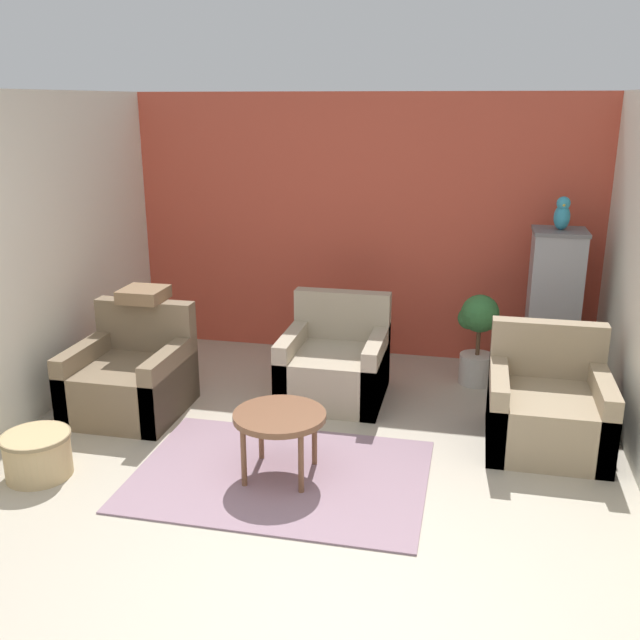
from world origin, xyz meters
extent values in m
plane|color=#B2A893|center=(0.00, 0.00, 0.00)|extent=(20.00, 20.00, 0.00)
cube|color=#C64C38|center=(0.00, 3.52, 1.20)|extent=(4.40, 0.06, 2.40)
cube|color=silver|center=(-2.17, 1.74, 1.20)|extent=(0.06, 3.49, 2.40)
cube|color=gray|center=(-0.10, 1.01, 0.01)|extent=(1.88, 1.34, 0.01)
cylinder|color=brown|center=(-0.10, 1.01, 0.42)|extent=(0.59, 0.59, 0.04)
cylinder|color=brown|center=(-0.28, 0.82, 0.20)|extent=(0.04, 0.04, 0.40)
cylinder|color=brown|center=(0.09, 0.82, 0.20)|extent=(0.04, 0.04, 0.40)
cylinder|color=brown|center=(-0.28, 1.19, 0.20)|extent=(0.04, 0.04, 0.40)
cylinder|color=brown|center=(0.09, 1.19, 0.20)|extent=(0.04, 0.04, 0.40)
cube|color=#7A664C|center=(-1.50, 1.70, 0.20)|extent=(0.81, 0.84, 0.41)
cube|color=#7A664C|center=(-1.50, 2.05, 0.61)|extent=(0.81, 0.14, 0.41)
cube|color=#7A664C|center=(-1.84, 1.70, 0.27)|extent=(0.12, 0.84, 0.55)
cube|color=#7A664C|center=(-1.15, 1.70, 0.27)|extent=(0.12, 0.84, 0.55)
cube|color=#9E896B|center=(1.60, 1.81, 0.20)|extent=(0.81, 0.84, 0.41)
cube|color=#9E896B|center=(1.60, 2.16, 0.61)|extent=(0.81, 0.14, 0.41)
cube|color=#9E896B|center=(1.26, 1.81, 0.27)|extent=(0.12, 0.84, 0.55)
cube|color=#9E896B|center=(1.95, 1.81, 0.27)|extent=(0.12, 0.84, 0.55)
cube|color=tan|center=(-0.01, 2.32, 0.20)|extent=(0.81, 0.84, 0.41)
cube|color=tan|center=(-0.01, 2.67, 0.61)|extent=(0.81, 0.14, 0.41)
cube|color=tan|center=(-0.36, 2.32, 0.27)|extent=(0.12, 0.84, 0.55)
cube|color=tan|center=(0.33, 2.32, 0.27)|extent=(0.12, 0.84, 0.55)
cube|color=slate|center=(1.71, 3.05, 0.06)|extent=(0.60, 0.60, 0.11)
cube|color=#939399|center=(1.71, 3.05, 0.71)|extent=(0.41, 0.41, 1.18)
cube|color=slate|center=(1.71, 3.05, 1.31)|extent=(0.43, 0.43, 0.03)
ellipsoid|color=teal|center=(1.71, 3.05, 1.43)|extent=(0.13, 0.16, 0.20)
sphere|color=teal|center=(1.71, 3.03, 1.54)|extent=(0.11, 0.11, 0.11)
cone|color=gold|center=(1.71, 2.98, 1.54)|extent=(0.05, 0.05, 0.05)
cone|color=teal|center=(1.71, 3.12, 1.41)|extent=(0.06, 0.13, 0.17)
cylinder|color=beige|center=(1.12, 2.90, 0.13)|extent=(0.29, 0.29, 0.26)
cylinder|color=brown|center=(1.12, 2.90, 0.38)|extent=(0.04, 0.04, 0.25)
sphere|color=#337038|center=(1.12, 2.90, 0.62)|extent=(0.32, 0.32, 0.32)
sphere|color=#337038|center=(1.03, 2.93, 0.57)|extent=(0.19, 0.19, 0.19)
sphere|color=#337038|center=(1.20, 2.88, 0.58)|extent=(0.18, 0.18, 0.18)
cylinder|color=tan|center=(-1.63, 0.67, 0.14)|extent=(0.42, 0.42, 0.29)
cylinder|color=#957E57|center=(-1.63, 0.67, 0.28)|extent=(0.44, 0.44, 0.02)
cube|color=#846647|center=(-1.50, 2.05, 0.86)|extent=(0.33, 0.33, 0.10)
camera|label=1|loc=(1.04, -2.96, 2.33)|focal=40.00mm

